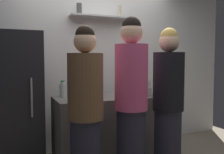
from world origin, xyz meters
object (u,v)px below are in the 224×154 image
wine_bottle_green_glass (87,89)px  wine_bottle_dark_glass (87,90)px  person_brown_jacket (86,115)px  wine_bottle_pale_glass (144,84)px  baking_pan (132,92)px  wine_bottle_amber_glass (94,88)px  person_pink_top (131,104)px  person_blonde (168,106)px  utensil_holder (148,92)px  water_bottle_plastic (63,90)px  refrigerator (14,101)px

wine_bottle_green_glass → wine_bottle_dark_glass: 0.13m
wine_bottle_green_glass → person_brown_jacket: (-0.20, -0.58, -0.17)m
wine_bottle_green_glass → wine_bottle_pale_glass: 0.98m
baking_pan → wine_bottle_pale_glass: 0.27m
wine_bottle_amber_glass → person_brown_jacket: bearing=-114.2°
wine_bottle_pale_glass → wine_bottle_green_glass: bearing=-162.8°
person_pink_top → person_blonde: (0.46, 0.01, -0.05)m
utensil_holder → water_bottle_plastic: (-1.04, 0.35, 0.03)m
wine_bottle_dark_glass → water_bottle_plastic: wine_bottle_dark_glass is taller
wine_bottle_dark_glass → wine_bottle_green_glass: bearing=69.5°
wine_bottle_amber_glass → person_pink_top: size_ratio=0.16×
utensil_holder → person_blonde: size_ratio=0.12×
person_blonde → person_brown_jacket: bearing=132.4°
wine_bottle_green_glass → person_blonde: person_blonde is taller
person_blonde → person_brown_jacket: (-0.95, -0.01, -0.01)m
baking_pan → wine_bottle_dark_glass: wine_bottle_dark_glass is taller
wine_bottle_amber_glass → wine_bottle_dark_glass: bearing=-121.5°
wine_bottle_pale_glass → water_bottle_plastic: 1.17m
wine_bottle_amber_glass → wine_bottle_pale_glass: bearing=6.6°
utensil_holder → wine_bottle_pale_glass: size_ratio=0.65×
wine_bottle_amber_glass → person_brown_jacket: (-0.35, -0.78, -0.16)m
wine_bottle_dark_glass → wine_bottle_pale_glass: size_ratio=0.98×
refrigerator → person_brown_jacket: 1.18m
wine_bottle_amber_glass → baking_pan: bearing=0.3°
person_brown_jacket → wine_bottle_amber_glass: bearing=-20.3°
wine_bottle_green_glass → person_pink_top: size_ratio=0.18×
person_pink_top → baking_pan: bearing=-73.2°
person_pink_top → wine_bottle_green_glass: bearing=-18.9°
person_brown_jacket → water_bottle_plastic: bearing=6.0°
wine_bottle_dark_glass → wine_bottle_pale_glass: bearing=22.7°
utensil_holder → wine_bottle_green_glass: (-0.81, 0.06, 0.06)m
baking_pan → utensil_holder: utensil_holder is taller
person_brown_jacket → wine_bottle_dark_glass: bearing=-14.7°
person_brown_jacket → wine_bottle_green_glass: bearing=-15.1°
utensil_holder → wine_bottle_dark_glass: wine_bottle_dark_glass is taller
water_bottle_plastic → utensil_holder: bearing=-18.8°
wine_bottle_dark_glass → person_brown_jacket: bearing=-108.5°
person_blonde → wine_bottle_green_glass: bearing=94.5°
wine_bottle_green_glass → utensil_holder: bearing=-4.3°
water_bottle_plastic → person_blonde: 1.32m
person_pink_top → person_blonde: person_pink_top is taller
wine_bottle_dark_glass → person_brown_jacket: 0.52m
refrigerator → person_brown_jacket: bearing=-58.4°
water_bottle_plastic → wine_bottle_amber_glass: bearing=-13.8°
person_blonde → wine_bottle_dark_glass: bearing=102.3°
baking_pan → wine_bottle_pale_glass: bearing=20.1°
utensil_holder → person_blonde: 0.52m
wine_bottle_dark_glass → person_blonde: 0.93m
water_bottle_plastic → person_brown_jacket: (0.03, -0.88, -0.14)m
person_pink_top → person_blonde: 0.47m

